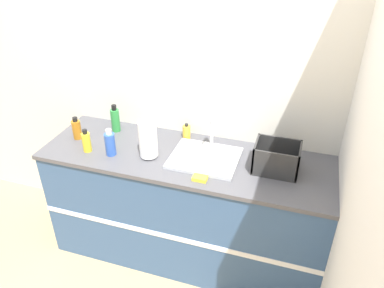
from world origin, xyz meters
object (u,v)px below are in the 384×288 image
object	(u,v)px
dish_rack	(276,160)
soap_dispenser	(187,132)
bottle_amber	(77,129)
paper_towel_roll	(148,139)
bottle_blue	(110,144)
sink	(205,156)
bottle_green	(115,120)
bottle_yellow	(86,142)

from	to	relation	value
dish_rack	soap_dispenser	size ratio (longest dim) A/B	2.37
dish_rack	soap_dispenser	bearing A→B (deg)	162.68
dish_rack	bottle_amber	distance (m)	1.43
paper_towel_roll	bottle_amber	xyz separation A→B (m)	(-0.60, 0.07, -0.06)
bottle_amber	bottle_blue	world-z (taller)	bottle_blue
soap_dispenser	paper_towel_roll	bearing A→B (deg)	-117.67
sink	bottle_green	world-z (taller)	sink
dish_rack	bottle_blue	world-z (taller)	bottle_blue
bottle_blue	bottle_amber	bearing A→B (deg)	160.21
sink	bottle_amber	size ratio (longest dim) A/B	2.65
bottle_green	bottle_yellow	xyz separation A→B (m)	(-0.05, -0.32, -0.02)
soap_dispenser	bottle_yellow	bearing A→B (deg)	-147.86
sink	bottle_green	xyz separation A→B (m)	(-0.75, 0.17, 0.08)
bottle_green	bottle_yellow	size ratio (longest dim) A/B	1.27
dish_rack	paper_towel_roll	bearing A→B (deg)	-173.00
bottle_green	bottle_amber	xyz separation A→B (m)	(-0.21, -0.19, -0.02)
paper_towel_roll	dish_rack	size ratio (longest dim) A/B	0.94
paper_towel_roll	bottle_amber	bearing A→B (deg)	173.46
paper_towel_roll	dish_rack	distance (m)	0.84
paper_towel_roll	soap_dispenser	xyz separation A→B (m)	(0.16, 0.31, -0.08)
paper_towel_roll	bottle_blue	size ratio (longest dim) A/B	1.37
bottle_amber	soap_dispenser	bearing A→B (deg)	17.75
bottle_yellow	paper_towel_roll	bearing A→B (deg)	8.42
bottle_green	soap_dispenser	distance (m)	0.55
bottle_green	paper_towel_roll	bearing A→B (deg)	-34.03
paper_towel_roll	bottle_blue	world-z (taller)	paper_towel_roll
dish_rack	bottle_green	size ratio (longest dim) A/B	1.33
bottle_amber	bottle_blue	size ratio (longest dim) A/B	0.88
bottle_green	bottle_amber	world-z (taller)	bottle_green
paper_towel_roll	bottle_yellow	bearing A→B (deg)	-171.58
bottle_blue	soap_dispenser	world-z (taller)	bottle_blue
dish_rack	bottle_yellow	bearing A→B (deg)	-172.51
bottle_yellow	soap_dispenser	size ratio (longest dim) A/B	1.41
bottle_green	bottle_yellow	distance (m)	0.33
sink	bottle_amber	xyz separation A→B (m)	(-0.96, -0.02, 0.06)
bottle_amber	bottle_yellow	xyz separation A→B (m)	(0.16, -0.13, -0.00)
bottle_blue	dish_rack	bearing A→B (deg)	8.14
paper_towel_roll	bottle_amber	distance (m)	0.60
dish_rack	bottle_green	world-z (taller)	bottle_green
bottle_blue	bottle_green	bearing A→B (deg)	111.81
paper_towel_roll	sink	bearing A→B (deg)	13.72
paper_towel_roll	soap_dispenser	size ratio (longest dim) A/B	2.23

